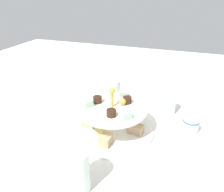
# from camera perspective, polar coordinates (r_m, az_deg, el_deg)

# --- Properties ---
(ground_plane) EXTENTS (2.40, 2.40, 0.00)m
(ground_plane) POSITION_cam_1_polar(r_m,az_deg,el_deg) (0.80, 0.00, -9.06)
(ground_plane) COLOR silver
(tiered_serving_stand) EXTENTS (0.29, 0.29, 0.17)m
(tiered_serving_stand) POSITION_cam_1_polar(r_m,az_deg,el_deg) (0.77, -0.01, -6.30)
(tiered_serving_stand) COLOR white
(tiered_serving_stand) RESTS_ON ground_plane
(water_glass_tall_right) EXTENTS (0.07, 0.07, 0.11)m
(water_glass_tall_right) POSITION_cam_1_polar(r_m,az_deg,el_deg) (0.58, -8.82, -18.38)
(water_glass_tall_right) COLOR silver
(water_glass_tall_right) RESTS_ON ground_plane
(water_glass_short_left) EXTENTS (0.06, 0.06, 0.08)m
(water_glass_short_left) POSITION_cam_1_polar(r_m,az_deg,el_deg) (0.92, 14.04, -1.86)
(water_glass_short_left) COLOR silver
(water_glass_short_left) RESTS_ON ground_plane
(teacup_with_saucer) EXTENTS (0.09, 0.09, 0.05)m
(teacup_with_saucer) POSITION_cam_1_polar(r_m,az_deg,el_deg) (0.83, 19.31, -7.19)
(teacup_with_saucer) COLOR white
(teacup_with_saucer) RESTS_ON ground_plane
(butter_knife_left) EXTENTS (0.17, 0.03, 0.00)m
(butter_knife_left) POSITION_cam_1_polar(r_m,az_deg,el_deg) (0.89, -20.16, -6.58)
(butter_knife_left) COLOR silver
(butter_knife_left) RESTS_ON ground_plane
(butter_knife_right) EXTENTS (0.15, 0.10, 0.00)m
(butter_knife_right) POSITION_cam_1_polar(r_m,az_deg,el_deg) (0.66, 20.09, -19.54)
(butter_knife_right) COLOR silver
(butter_knife_right) RESTS_ON ground_plane
(water_glass_mid_back) EXTENTS (0.06, 0.06, 0.10)m
(water_glass_mid_back) POSITION_cam_1_polar(r_m,az_deg,el_deg) (0.98, 0.42, 1.27)
(water_glass_mid_back) COLOR silver
(water_glass_mid_back) RESTS_ON ground_plane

